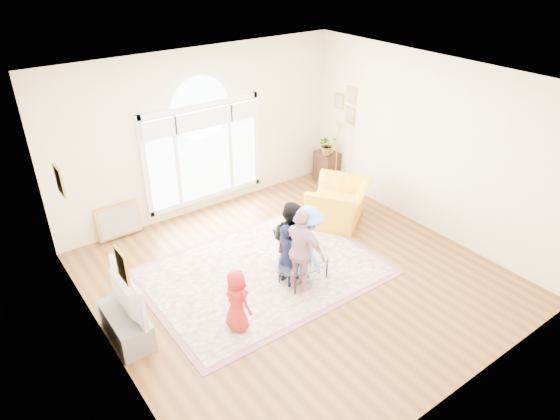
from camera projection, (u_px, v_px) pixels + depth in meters
ground at (296, 277)px, 8.20m from camera, size 6.00×6.00×0.00m
room_shell at (206, 137)px, 9.43m from camera, size 6.00×6.00×6.00m
area_rug at (263, 272)px, 8.30m from camera, size 3.60×2.60×0.02m
rug_border at (263, 272)px, 8.30m from camera, size 3.80×2.80×0.01m
tv_console at (126, 325)px, 6.88m from camera, size 0.45×1.00×0.42m
television at (121, 295)px, 6.63m from camera, size 0.17×1.09×0.63m
coffee_table at (304, 260)px, 7.91m from camera, size 1.10×0.74×0.54m
armchair at (339, 203)px, 9.62m from camera, size 1.59×1.55×0.78m
side_cabinet at (327, 167)px, 11.20m from camera, size 0.40×0.50×0.70m
floor_lamp at (338, 133)px, 10.43m from camera, size 0.31×0.31×1.51m
plant_pedestal at (326, 169)px, 11.10m from camera, size 0.20×0.20×0.70m
potted_plant at (328, 145)px, 10.82m from camera, size 0.49×0.45×0.45m
leaning_picture at (121, 237)px, 9.27m from camera, size 0.80×0.14×0.62m
child_red at (237, 300)px, 6.90m from camera, size 0.39×0.52×0.96m
child_navy at (287, 255)px, 7.77m from camera, size 0.28×0.41×1.08m
child_black at (290, 240)px, 7.89m from camera, size 0.71×0.79×1.35m
child_pink at (302, 251)px, 7.56m from camera, size 0.57×0.90×1.42m
child_blue at (308, 245)px, 7.78m from camera, size 0.75×0.98×1.33m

